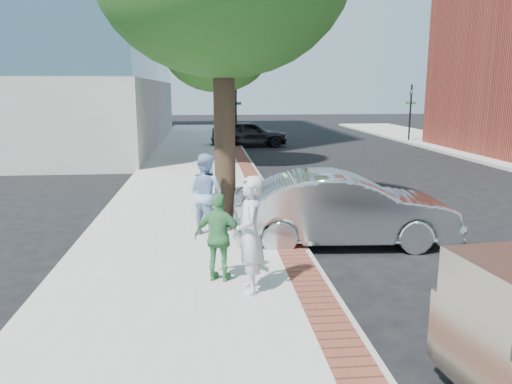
{
  "coord_description": "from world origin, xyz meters",
  "views": [
    {
      "loc": [
        -1.05,
        -10.3,
        3.5
      ],
      "look_at": [
        0.06,
        0.78,
        1.2
      ],
      "focal_mm": 35.0,
      "sensor_mm": 36.0,
      "label": 1
    }
  ],
  "objects": [
    {
      "name": "brick_strip",
      "position": [
        0.7,
        8.0,
        0.15
      ],
      "size": [
        0.6,
        60.0,
        0.01
      ],
      "primitive_type": "cube",
      "color": "brown",
      "rests_on": "sidewalk"
    },
    {
      "name": "bg_car",
      "position": [
        1.6,
        20.52,
        0.8
      ],
      "size": [
        4.77,
        2.07,
        1.6
      ],
      "primitive_type": "imported",
      "rotation": [
        0.0,
        0.0,
        1.61
      ],
      "color": "black",
      "rests_on": "ground"
    },
    {
      "name": "person_green",
      "position": [
        -0.85,
        -1.85,
        0.94
      ],
      "size": [
        1.0,
        0.67,
        1.59
      ],
      "primitive_type": "imported",
      "rotation": [
        0.0,
        0.0,
        2.81
      ],
      "color": "#3E894B",
      "rests_on": "sidewalk"
    },
    {
      "name": "person_officer",
      "position": [
        -1.09,
        1.18,
        1.1
      ],
      "size": [
        1.17,
        1.14,
        1.9
      ],
      "primitive_type": "imported",
      "rotation": [
        0.0,
        0.0,
        2.46
      ],
      "color": "#859FCD",
      "rests_on": "sidewalk"
    },
    {
      "name": "sidewalk",
      "position": [
        -1.5,
        8.0,
        0.07
      ],
      "size": [
        5.0,
        60.0,
        0.15
      ],
      "primitive_type": "cube",
      "color": "#9E9991",
      "rests_on": "ground"
    },
    {
      "name": "tree_far",
      "position": [
        -0.5,
        12.0,
        5.3
      ],
      "size": [
        4.8,
        4.8,
        7.14
      ],
      "color": "black",
      "rests_on": "sidewalk"
    },
    {
      "name": "signal_near",
      "position": [
        0.9,
        22.0,
        2.25
      ],
      "size": [
        0.7,
        0.15,
        3.8
      ],
      "color": "black",
      "rests_on": "ground"
    },
    {
      "name": "sedan_silver",
      "position": [
        2.02,
        0.48,
        0.83
      ],
      "size": [
        5.12,
        2.08,
        1.65
      ],
      "primitive_type": "imported",
      "rotation": [
        0.0,
        0.0,
        1.5
      ],
      "color": "#A7A9AD",
      "rests_on": "ground"
    },
    {
      "name": "signal_far",
      "position": [
        12.5,
        22.0,
        2.25
      ],
      "size": [
        0.7,
        0.15,
        3.8
      ],
      "color": "black",
      "rests_on": "ground"
    },
    {
      "name": "curb",
      "position": [
        1.05,
        8.0,
        0.07
      ],
      "size": [
        0.1,
        60.0,
        0.15
      ],
      "primitive_type": "cube",
      "color": "gray",
      "rests_on": "ground"
    },
    {
      "name": "parking_meter",
      "position": [
        0.72,
        0.75,
        1.21
      ],
      "size": [
        0.12,
        0.32,
        1.47
      ],
      "color": "gray",
      "rests_on": "sidewalk"
    },
    {
      "name": "office_base",
      "position": [
        -13.0,
        22.0,
        2.0
      ],
      "size": [
        18.2,
        22.2,
        4.0
      ],
      "primitive_type": "cube",
      "color": "gray",
      "rests_on": "ground"
    },
    {
      "name": "ground",
      "position": [
        0.0,
        0.0,
        0.0
      ],
      "size": [
        120.0,
        120.0,
        0.0
      ],
      "primitive_type": "plane",
      "color": "black",
      "rests_on": "ground"
    },
    {
      "name": "person_gray",
      "position": [
        -0.36,
        -2.39,
        1.14
      ],
      "size": [
        0.48,
        0.72,
        1.97
      ],
      "primitive_type": "imported",
      "rotation": [
        0.0,
        0.0,
        -1.58
      ],
      "color": "#B4B4B9",
      "rests_on": "sidewalk"
    }
  ]
}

